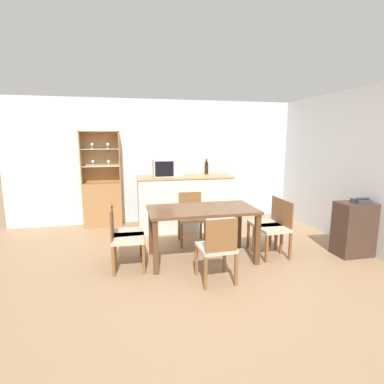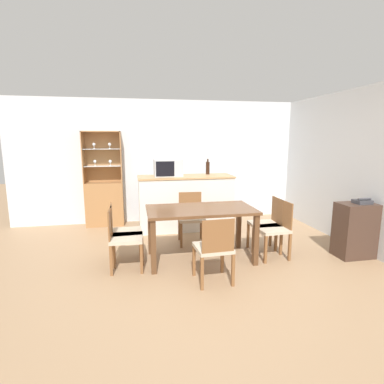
% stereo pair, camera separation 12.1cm
% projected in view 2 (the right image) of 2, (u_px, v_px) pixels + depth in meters
% --- Properties ---
extents(ground_plane, '(18.00, 18.00, 0.00)m').
position_uv_depth(ground_plane, '(206.00, 268.00, 4.11)').
color(ground_plane, '#A37F5B').
extents(wall_back, '(6.80, 0.06, 2.55)m').
position_uv_depth(wall_back, '(178.00, 161.00, 6.43)').
color(wall_back, silver).
rests_on(wall_back, ground_plane).
extents(wall_right, '(0.06, 4.60, 2.55)m').
position_uv_depth(wall_right, '(363.00, 170.00, 4.66)').
color(wall_right, silver).
rests_on(wall_right, ground_plane).
extents(kitchen_counter, '(1.82, 0.65, 1.05)m').
position_uv_depth(kitchen_counter, '(186.00, 202.00, 5.85)').
color(kitchen_counter, silver).
rests_on(kitchen_counter, ground_plane).
extents(display_cabinet, '(0.74, 0.33, 1.90)m').
position_uv_depth(display_cabinet, '(104.00, 197.00, 6.08)').
color(display_cabinet, '#A37042').
rests_on(display_cabinet, ground_plane).
extents(dining_table, '(1.54, 0.82, 0.77)m').
position_uv_depth(dining_table, '(201.00, 215.00, 4.32)').
color(dining_table, brown).
rests_on(dining_table, ground_plane).
extents(dining_chair_side_right_far, '(0.44, 0.44, 0.85)m').
position_uv_depth(dining_chair_side_right_far, '(267.00, 224.00, 4.68)').
color(dining_chair_side_right_far, '#C1B299').
rests_on(dining_chair_side_right_far, ground_plane).
extents(dining_chair_side_left_far, '(0.45, 0.45, 0.85)m').
position_uv_depth(dining_chair_side_left_far, '(124.00, 232.00, 4.27)').
color(dining_chair_side_left_far, '#C1B299').
rests_on(dining_chair_side_left_far, ground_plane).
extents(dining_chair_head_near, '(0.45, 0.45, 0.85)m').
position_uv_depth(dining_chair_head_near, '(214.00, 248.00, 3.65)').
color(dining_chair_head_near, '#C1B299').
rests_on(dining_chair_head_near, ground_plane).
extents(dining_chair_head_far, '(0.45, 0.45, 0.85)m').
position_uv_depth(dining_chair_head_far, '(191.00, 217.00, 5.07)').
color(dining_chair_head_far, '#C1B299').
rests_on(dining_chair_head_far, ground_plane).
extents(dining_chair_side_left_near, '(0.44, 0.44, 0.85)m').
position_uv_depth(dining_chair_side_left_near, '(123.00, 238.00, 4.03)').
color(dining_chair_side_left_near, '#C1B299').
rests_on(dining_chair_side_left_near, ground_plane).
extents(dining_chair_side_right_near, '(0.45, 0.45, 0.85)m').
position_uv_depth(dining_chair_side_right_near, '(274.00, 228.00, 4.45)').
color(dining_chair_side_right_near, '#C1B299').
rests_on(dining_chair_side_right_near, ground_plane).
extents(microwave, '(0.53, 0.38, 0.32)m').
position_uv_depth(microwave, '(168.00, 168.00, 5.70)').
color(microwave, '#B7BABF').
rests_on(microwave, kitchen_counter).
extents(wine_bottle, '(0.08, 0.08, 0.31)m').
position_uv_depth(wine_bottle, '(208.00, 168.00, 6.01)').
color(wine_bottle, black).
rests_on(wine_bottle, kitchen_counter).
extents(side_cabinet, '(0.53, 0.37, 0.82)m').
position_uv_depth(side_cabinet, '(355.00, 230.00, 4.47)').
color(side_cabinet, '#422D23').
rests_on(side_cabinet, ground_plane).
extents(telephone, '(0.23, 0.18, 0.09)m').
position_uv_depth(telephone, '(362.00, 201.00, 4.38)').
color(telephone, '#38383D').
rests_on(telephone, side_cabinet).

